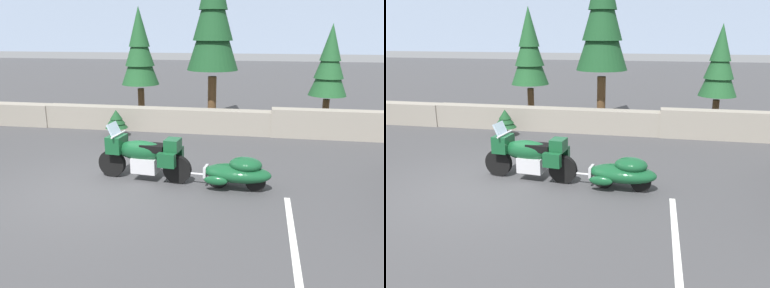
# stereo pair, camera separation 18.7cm
# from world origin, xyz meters

# --- Properties ---
(ground_plane) EXTENTS (80.00, 80.00, 0.00)m
(ground_plane) POSITION_xyz_m (0.00, 0.00, 0.00)
(ground_plane) COLOR #424244
(stone_guard_wall) EXTENTS (24.00, 0.63, 0.94)m
(stone_guard_wall) POSITION_xyz_m (0.04, 5.51, 0.43)
(stone_guard_wall) COLOR gray
(stone_guard_wall) RESTS_ON ground
(distant_ridgeline) EXTENTS (240.00, 80.00, 16.00)m
(distant_ridgeline) POSITION_xyz_m (0.00, 95.50, 8.00)
(distant_ridgeline) COLOR #8C9EB7
(distant_ridgeline) RESTS_ON ground
(touring_motorcycle) EXTENTS (2.31, 0.89, 1.33)m
(touring_motorcycle) POSITION_xyz_m (0.97, 0.83, 0.62)
(touring_motorcycle) COLOR black
(touring_motorcycle) RESTS_ON ground
(car_shaped_trailer) EXTENTS (2.23, 0.88, 0.76)m
(car_shaped_trailer) POSITION_xyz_m (3.19, 0.60, 0.41)
(car_shaped_trailer) COLOR black
(car_shaped_trailer) RESTS_ON ground
(pine_tree_tall) EXTENTS (1.85, 1.85, 6.24)m
(pine_tree_tall) POSITION_xyz_m (1.84, 6.77, 3.91)
(pine_tree_tall) COLOR brown
(pine_tree_tall) RESTS_ON ground
(pine_tree_secondary) EXTENTS (1.45, 1.45, 4.30)m
(pine_tree_secondary) POSITION_xyz_m (-1.00, 7.16, 2.69)
(pine_tree_secondary) COLOR brown
(pine_tree_secondary) RESTS_ON ground
(pine_tree_far_right) EXTENTS (1.31, 1.31, 3.66)m
(pine_tree_far_right) POSITION_xyz_m (5.93, 6.92, 2.29)
(pine_tree_far_right) COLOR brown
(pine_tree_far_right) RESTS_ON ground
(pine_sapling_near) EXTENTS (0.74, 0.74, 0.90)m
(pine_sapling_near) POSITION_xyz_m (-1.07, 4.54, 0.56)
(pine_sapling_near) COLOR brown
(pine_sapling_near) RESTS_ON ground
(parking_stripe_marker) EXTENTS (0.12, 3.60, 0.01)m
(parking_stripe_marker) POSITION_xyz_m (4.26, -1.50, 0.00)
(parking_stripe_marker) COLOR silver
(parking_stripe_marker) RESTS_ON ground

